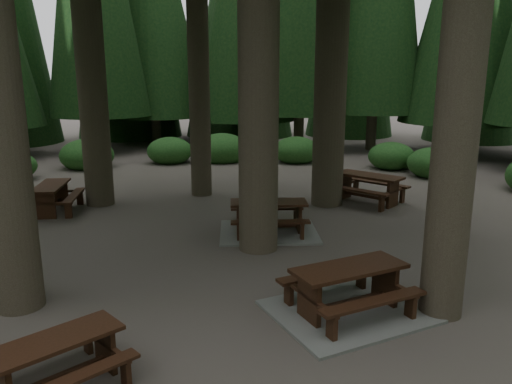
# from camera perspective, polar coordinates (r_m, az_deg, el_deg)

# --- Properties ---
(ground) EXTENTS (80.00, 80.00, 0.00)m
(ground) POSITION_cam_1_polar(r_m,az_deg,el_deg) (10.92, -4.05, -6.63)
(ground) COLOR #4E453F
(ground) RESTS_ON ground
(picnic_table_a) EXTENTS (3.02, 2.89, 0.80)m
(picnic_table_a) POSITION_cam_1_polar(r_m,az_deg,el_deg) (8.22, 10.50, -11.74)
(picnic_table_a) COLOR gray
(picnic_table_a) RESTS_ON ground
(picnic_table_b) EXTENTS (1.81, 2.06, 0.77)m
(picnic_table_b) POSITION_cam_1_polar(r_m,az_deg,el_deg) (14.81, -22.36, -0.20)
(picnic_table_b) COLOR #311B0E
(picnic_table_b) RESTS_ON ground
(picnic_table_c) EXTENTS (2.57, 2.24, 0.78)m
(picnic_table_c) POSITION_cam_1_polar(r_m,az_deg,el_deg) (11.95, 1.45, -3.48)
(picnic_table_c) COLOR gray
(picnic_table_c) RESTS_ON ground
(picnic_table_d) EXTENTS (2.50, 2.40, 0.84)m
(picnic_table_d) POSITION_cam_1_polar(r_m,az_deg,el_deg) (15.06, 12.73, 0.89)
(picnic_table_d) COLOR #311B0E
(picnic_table_d) RESTS_ON ground
(picnic_table_e) EXTENTS (1.94, 1.98, 0.67)m
(picnic_table_e) POSITION_cam_1_polar(r_m,az_deg,el_deg) (6.73, -21.81, -16.94)
(picnic_table_e) COLOR #311B0E
(picnic_table_e) RESTS_ON ground
(shrub_ring) EXTENTS (23.86, 24.64, 1.49)m
(shrub_ring) POSITION_cam_1_polar(r_m,az_deg,el_deg) (11.41, 0.07, -3.60)
(shrub_ring) COLOR #1D4F1B
(shrub_ring) RESTS_ON ground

